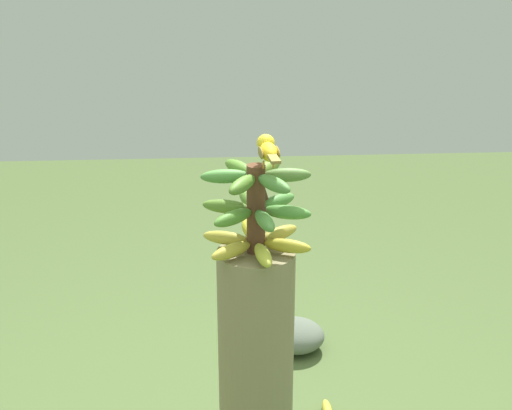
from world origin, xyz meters
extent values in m
cylinder|color=#847A56|center=(0.00, 0.00, 0.47)|extent=(0.21, 0.21, 0.94)
cylinder|color=brown|center=(0.00, 0.00, 1.06)|extent=(0.05, 0.05, 0.24)
ellipsoid|color=gold|center=(-0.05, 0.07, 0.97)|extent=(0.11, 0.12, 0.04)
ellipsoid|color=#ACB235|center=(-0.08, -0.01, 0.97)|extent=(0.13, 0.05, 0.04)
ellipsoid|color=gold|center=(-0.03, -0.08, 0.97)|extent=(0.08, 0.13, 0.04)
ellipsoid|color=gold|center=(0.05, -0.07, 0.97)|extent=(0.11, 0.12, 0.04)
ellipsoid|color=gold|center=(0.08, 0.01, 0.97)|extent=(0.13, 0.05, 0.04)
ellipsoid|color=gold|center=(0.03, 0.08, 0.97)|extent=(0.08, 0.13, 0.04)
ellipsoid|color=olive|center=(0.08, 0.02, 1.06)|extent=(0.13, 0.06, 0.04)
ellipsoid|color=#56802B|center=(0.03, 0.08, 1.06)|extent=(0.07, 0.13, 0.04)
ellipsoid|color=#4E842D|center=(-0.05, 0.06, 1.06)|extent=(0.11, 0.12, 0.04)
ellipsoid|color=#4A8238|center=(-0.08, -0.02, 1.06)|extent=(0.13, 0.06, 0.04)
ellipsoid|color=#4E8E38|center=(-0.03, -0.08, 1.06)|extent=(0.07, 0.13, 0.04)
ellipsoid|color=#4D883A|center=(0.05, -0.06, 1.06)|extent=(0.11, 0.12, 0.04)
ellipsoid|color=#517C2A|center=(-0.07, 0.04, 1.16)|extent=(0.13, 0.09, 0.04)
ellipsoid|color=#4D853B|center=(-0.07, -0.04, 1.16)|extent=(0.13, 0.10, 0.04)
ellipsoid|color=#567D38|center=(0.00, -0.08, 1.16)|extent=(0.04, 0.13, 0.04)
ellipsoid|color=olive|center=(0.07, -0.04, 1.16)|extent=(0.13, 0.09, 0.04)
ellipsoid|color=#52802C|center=(0.07, 0.04, 1.16)|extent=(0.13, 0.10, 0.04)
ellipsoid|color=#4B8A3A|center=(0.00, 0.08, 1.16)|extent=(0.04, 0.13, 0.04)
cone|color=#4C2D1E|center=(0.04, -0.02, 1.10)|extent=(0.04, 0.04, 0.06)
cone|color=#4C2D1E|center=(-0.04, -0.02, 1.07)|extent=(0.04, 0.04, 0.06)
cylinder|color=#C68933|center=(-0.03, -0.04, 1.19)|extent=(0.00, 0.01, 0.02)
cylinder|color=#C68933|center=(-0.03, -0.02, 1.19)|extent=(0.00, 0.00, 0.02)
ellipsoid|color=yellow|center=(-0.03, -0.03, 1.23)|extent=(0.09, 0.05, 0.05)
ellipsoid|color=olive|center=(-0.03, -0.05, 1.23)|extent=(0.07, 0.01, 0.03)
ellipsoid|color=olive|center=(-0.03, -0.01, 1.23)|extent=(0.07, 0.01, 0.03)
cube|color=olive|center=(-0.10, -0.04, 1.23)|extent=(0.06, 0.03, 0.01)
sphere|color=yellow|center=(0.01, -0.03, 1.24)|extent=(0.05, 0.05, 0.05)
sphere|color=black|center=(0.02, -0.01, 1.24)|extent=(0.01, 0.01, 0.01)
cone|color=orange|center=(0.04, -0.02, 1.24)|extent=(0.03, 0.02, 0.02)
ellipsoid|color=gold|center=(0.54, -0.31, 0.02)|extent=(0.13, 0.04, 0.04)
ellipsoid|color=#5B6656|center=(1.02, -0.23, 0.07)|extent=(0.31, 0.33, 0.13)
camera|label=1|loc=(-1.71, 0.11, 1.72)|focal=49.64mm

